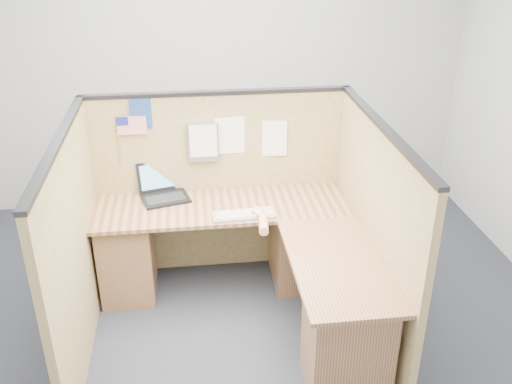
{
  "coord_description": "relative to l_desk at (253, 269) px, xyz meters",
  "views": [
    {
      "loc": [
        -0.23,
        -3.16,
        2.75
      ],
      "look_at": [
        0.24,
        0.5,
        0.91
      ],
      "focal_mm": 40.0,
      "sensor_mm": 36.0,
      "label": 1
    }
  ],
  "objects": [
    {
      "name": "american_flag",
      "position": [
        -0.86,
        0.67,
        0.89
      ],
      "size": [
        0.22,
        0.01,
        0.39
      ],
      "color": "olive",
      "rests_on": "cubicle_partitions"
    },
    {
      "name": "wall_back",
      "position": [
        -0.18,
        1.96,
        1.01
      ],
      "size": [
        5.0,
        0.0,
        5.0
      ],
      "primitive_type": "plane",
      "rotation": [
        1.57,
        0.0,
        0.0
      ],
      "color": "#ABAEB1",
      "rests_on": "floor"
    },
    {
      "name": "paper_left",
      "position": [
        -0.09,
        0.68,
        0.79
      ],
      "size": [
        0.23,
        0.01,
        0.29
      ],
      "primitive_type": "cube",
      "rotation": [
        0.0,
        0.0,
        0.03
      ],
      "color": "white",
      "rests_on": "cubicle_partitions"
    },
    {
      "name": "blue_poster",
      "position": [
        -0.74,
        0.68,
        0.99
      ],
      "size": [
        0.18,
        0.02,
        0.24
      ],
      "primitive_type": "cube",
      "rotation": [
        0.0,
        0.0,
        0.11
      ],
      "color": "navy",
      "rests_on": "cubicle_partitions"
    },
    {
      "name": "mouse",
      "position": [
        0.06,
        0.19,
        0.36
      ],
      "size": [
        0.1,
        0.06,
        0.04
      ],
      "primitive_type": "ellipsoid",
      "rotation": [
        0.0,
        0.0,
        -0.03
      ],
      "color": "silver",
      "rests_on": "l_desk"
    },
    {
      "name": "hand_forearm",
      "position": [
        0.07,
        0.06,
        0.37
      ],
      "size": [
        0.1,
        0.35,
        0.07
      ],
      "color": "tan",
      "rests_on": "l_desk"
    },
    {
      "name": "l_desk",
      "position": [
        0.0,
        0.0,
        0.0
      ],
      "size": [
        1.95,
        1.75,
        0.73
      ],
      "color": "brown",
      "rests_on": "floor"
    },
    {
      "name": "keyboard",
      "position": [
        -0.04,
        0.19,
        0.35
      ],
      "size": [
        0.47,
        0.18,
        0.03
      ],
      "rotation": [
        0.0,
        0.0,
        0.05
      ],
      "color": "gray",
      "rests_on": "l_desk"
    },
    {
      "name": "file_holder",
      "position": [
        -0.3,
        0.66,
        0.75
      ],
      "size": [
        0.24,
        0.05,
        0.3
      ],
      "color": "slate",
      "rests_on": "cubicle_partitions"
    },
    {
      "name": "cubicle_partitions",
      "position": [
        -0.18,
        0.14,
        0.38
      ],
      "size": [
        2.06,
        1.83,
        1.53
      ],
      "color": "olive",
      "rests_on": "floor"
    },
    {
      "name": "paper_right",
      "position": [
        0.24,
        0.68,
        0.75
      ],
      "size": [
        0.23,
        0.03,
        0.29
      ],
      "primitive_type": "cube",
      "rotation": [
        0.0,
        0.0,
        -0.1
      ],
      "color": "white",
      "rests_on": "cubicle_partitions"
    },
    {
      "name": "laptop",
      "position": [
        -0.61,
        0.61,
        0.4
      ],
      "size": [
        0.4,
        0.41,
        0.25
      ],
      "rotation": [
        0.0,
        0.0,
        0.26
      ],
      "color": "black",
      "rests_on": "l_desk"
    },
    {
      "name": "floor",
      "position": [
        -0.18,
        -0.29,
        -0.39
      ],
      "size": [
        5.0,
        5.0,
        0.0
      ],
      "primitive_type": "plane",
      "color": "#20232E",
      "rests_on": "ground"
    }
  ]
}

